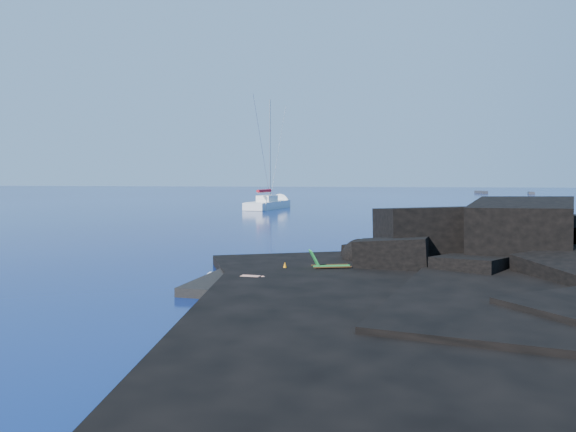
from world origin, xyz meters
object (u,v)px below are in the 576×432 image
object	(u,v)px
marker_cone	(285,268)
distant_boat_a	(481,193)
deck_chair	(331,261)
sunbather	(250,278)
distant_boat_b	(531,194)
sailboat	(269,209)

from	to	relation	value
marker_cone	distant_boat_a	size ratio (longest dim) A/B	0.10
deck_chair	sunbather	size ratio (longest dim) A/B	0.86
distant_boat_b	sailboat	bearing A→B (deg)	-116.89
distant_boat_b	distant_boat_a	bearing A→B (deg)	167.69
sailboat	sunbather	distance (m)	54.48
deck_chair	distant_boat_a	bearing A→B (deg)	60.20
distant_boat_a	distant_boat_b	xyz separation A→B (m)	(10.75, -4.46, 0.00)
sunbather	distant_boat_b	world-z (taller)	sunbather
deck_chair	distant_boat_a	world-z (taller)	deck_chair
sailboat	sunbather	size ratio (longest dim) A/B	7.72
marker_cone	distant_boat_a	xyz separation A→B (m)	(29.54, 123.33, -0.61)
sunbather	marker_cone	bearing A→B (deg)	70.36
sailboat	marker_cone	bearing A→B (deg)	-67.37
sunbather	marker_cone	world-z (taller)	marker_cone
deck_chair	marker_cone	bearing A→B (deg)	171.94
sunbather	distant_boat_a	bearing A→B (deg)	81.62
sunbather	marker_cone	xyz separation A→B (m)	(1.00, 2.14, 0.07)
sunbather	distant_boat_a	distance (m)	129.13
deck_chair	sunbather	distance (m)	3.82
deck_chair	distant_boat_a	size ratio (longest dim) A/B	0.33
distant_boat_a	sailboat	bearing A→B (deg)	-131.44
sunbather	sailboat	bearing A→B (deg)	105.55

